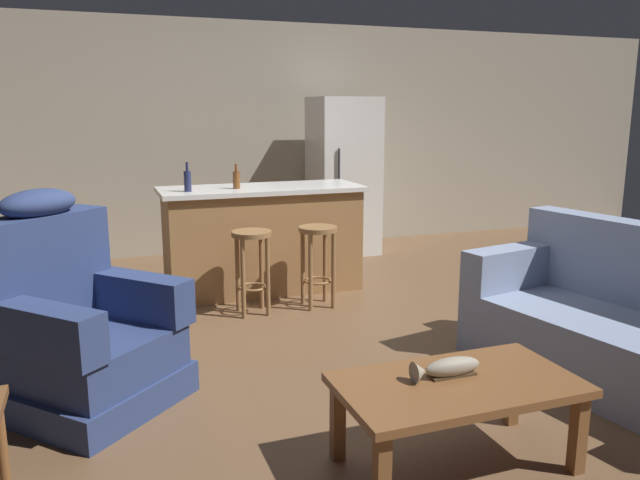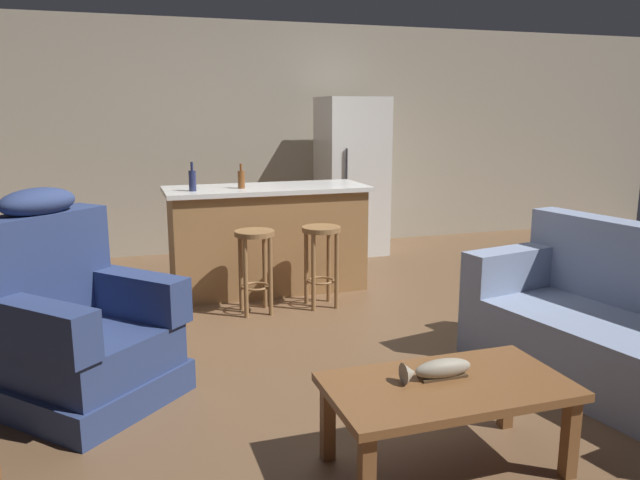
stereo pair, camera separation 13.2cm
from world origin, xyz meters
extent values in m
plane|color=brown|center=(0.00, 0.00, 0.00)|extent=(12.00, 12.00, 0.00)
cube|color=#A89E89|center=(0.00, 3.12, 1.30)|extent=(12.00, 0.05, 2.60)
cube|color=brown|center=(0.09, -1.76, 0.40)|extent=(1.10, 0.60, 0.04)
cube|color=brown|center=(-0.40, -2.00, 0.19)|extent=(0.06, 0.06, 0.38)
cube|color=brown|center=(0.58, -2.00, 0.19)|extent=(0.06, 0.06, 0.38)
cube|color=brown|center=(-0.40, -1.52, 0.19)|extent=(0.06, 0.06, 0.38)
cube|color=brown|center=(0.58, -1.52, 0.19)|extent=(0.06, 0.06, 0.38)
cube|color=#4C3823|center=(0.10, -1.70, 0.43)|extent=(0.22, 0.07, 0.01)
ellipsoid|color=#9E937F|center=(0.10, -1.70, 0.46)|extent=(0.28, 0.09, 0.09)
cone|color=#9E937F|center=(-0.07, -1.70, 0.46)|extent=(0.06, 0.10, 0.10)
cube|color=#8493B2|center=(1.47, -1.38, 0.10)|extent=(1.18, 2.02, 0.20)
cube|color=#8493B2|center=(1.47, -1.38, 0.31)|extent=(1.18, 2.02, 0.22)
cube|color=#8493B2|center=(1.31, -0.54, 0.56)|extent=(0.86, 0.36, 0.28)
cube|color=navy|center=(-1.49, -0.53, 0.09)|extent=(1.19, 1.19, 0.18)
cube|color=navy|center=(-1.49, -0.53, 0.30)|extent=(1.10, 1.10, 0.24)
cube|color=navy|center=(-1.70, -0.31, 0.74)|extent=(0.72, 0.69, 0.64)
ellipsoid|color=navy|center=(-1.70, -0.31, 1.12)|extent=(0.52, 0.51, 0.16)
cube|color=navy|center=(-1.24, -0.32, 0.55)|extent=(0.68, 0.71, 0.26)
cube|color=navy|center=(-1.72, -0.77, 0.55)|extent=(0.68, 0.71, 0.26)
cylinder|color=brown|center=(-1.81, -1.48, 0.26)|extent=(0.04, 0.04, 0.52)
cube|color=#9E7042|center=(0.00, 1.35, 0.45)|extent=(1.71, 0.63, 0.91)
cube|color=silver|center=(0.00, 1.35, 0.93)|extent=(1.80, 0.70, 0.04)
cylinder|color=olive|center=(-0.25, 0.72, 0.66)|extent=(0.32, 0.32, 0.04)
torus|color=olive|center=(-0.25, 0.72, 0.22)|extent=(0.23, 0.23, 0.02)
cylinder|color=olive|center=(-0.35, 0.62, 0.32)|extent=(0.04, 0.04, 0.64)
cylinder|color=olive|center=(-0.15, 0.62, 0.32)|extent=(0.04, 0.04, 0.64)
cylinder|color=olive|center=(-0.35, 0.82, 0.32)|extent=(0.04, 0.04, 0.64)
cylinder|color=olive|center=(-0.15, 0.82, 0.32)|extent=(0.04, 0.04, 0.64)
cylinder|color=olive|center=(0.31, 0.72, 0.66)|extent=(0.32, 0.32, 0.04)
torus|color=olive|center=(0.31, 0.72, 0.22)|extent=(0.23, 0.23, 0.02)
cylinder|color=olive|center=(0.21, 0.62, 0.32)|extent=(0.04, 0.04, 0.64)
cylinder|color=olive|center=(0.41, 0.62, 0.32)|extent=(0.04, 0.04, 0.64)
cylinder|color=olive|center=(0.21, 0.82, 0.32)|extent=(0.04, 0.04, 0.64)
cylinder|color=olive|center=(0.41, 0.82, 0.32)|extent=(0.04, 0.04, 0.64)
cube|color=white|center=(1.27, 2.55, 0.88)|extent=(0.70, 0.66, 1.76)
cylinder|color=#333338|center=(1.08, 2.20, 0.97)|extent=(0.02, 0.02, 0.50)
cylinder|color=brown|center=(-0.24, 1.29, 1.03)|extent=(0.06, 0.06, 0.15)
cylinder|color=brown|center=(-0.24, 1.29, 1.13)|extent=(0.02, 0.02, 0.06)
cylinder|color=#23284C|center=(-0.66, 1.24, 1.04)|extent=(0.06, 0.06, 0.17)
cylinder|color=#23284C|center=(-0.66, 1.24, 1.16)|extent=(0.02, 0.02, 0.07)
camera|label=1|loc=(-1.40, -4.02, 1.63)|focal=35.00mm
camera|label=2|loc=(-1.27, -4.06, 1.63)|focal=35.00mm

